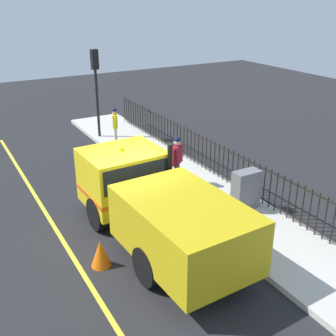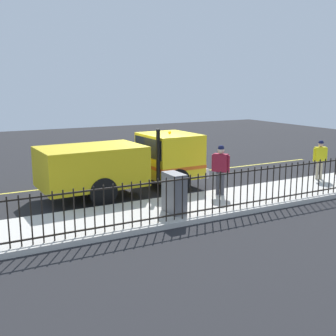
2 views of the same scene
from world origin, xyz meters
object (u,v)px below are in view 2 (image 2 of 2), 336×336
at_px(worker_standing, 221,165).
at_px(traffic_cone, 106,176).
at_px(pedestrian_distant, 320,155).
at_px(work_truck, 132,160).
at_px(utility_cabinet, 174,193).

distance_m(worker_standing, traffic_cone, 4.82).
distance_m(pedestrian_distant, traffic_cone, 8.63).
xyz_separation_m(work_truck, utility_cabinet, (3.23, -0.02, -0.46)).
xyz_separation_m(worker_standing, pedestrian_distant, (-0.12, 4.97, -0.10)).
bearing_deg(worker_standing, utility_cabinet, 76.24).
relative_size(worker_standing, pedestrian_distant, 1.10).
relative_size(pedestrian_distant, traffic_cone, 2.24).
bearing_deg(traffic_cone, worker_standing, 35.78).
bearing_deg(pedestrian_distant, worker_standing, -157.64).
bearing_deg(traffic_cone, utility_cabinet, 4.49).
distance_m(pedestrian_distant, utility_cabinet, 7.45).
bearing_deg(work_truck, pedestrian_distant, 71.69).
xyz_separation_m(work_truck, traffic_cone, (-1.62, -0.40, -0.87)).
distance_m(work_truck, worker_standing, 3.25).
xyz_separation_m(pedestrian_distant, utility_cabinet, (1.12, -7.36, -0.37)).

